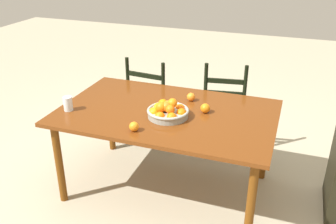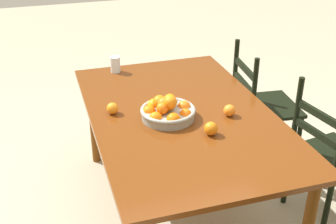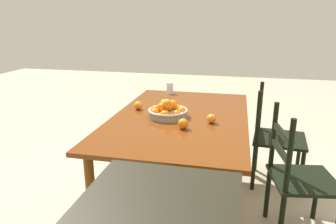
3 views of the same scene
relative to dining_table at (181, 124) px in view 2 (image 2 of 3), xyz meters
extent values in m
plane|color=#B3A98D|center=(0.00, 0.00, -0.67)|extent=(12.00, 12.00, 0.00)
cube|color=#65300F|center=(0.00, 0.00, 0.06)|extent=(1.72, 1.07, 0.03)
cylinder|color=#65350C|center=(-0.77, -0.44, -0.32)|extent=(0.06, 0.06, 0.72)
cylinder|color=#65350C|center=(-0.77, 0.44, -0.32)|extent=(0.06, 0.06, 0.72)
cube|color=black|center=(-0.45, 0.85, -0.22)|extent=(0.50, 0.50, 0.03)
cylinder|color=black|center=(-0.23, 1.03, -0.46)|extent=(0.04, 0.04, 0.44)
cylinder|color=black|center=(-0.62, 1.07, -0.46)|extent=(0.04, 0.04, 0.44)
cylinder|color=black|center=(-0.27, 0.63, -0.46)|extent=(0.04, 0.04, 0.44)
cylinder|color=black|center=(-0.66, 0.67, -0.46)|extent=(0.04, 0.04, 0.44)
cylinder|color=black|center=(-0.27, 0.63, 0.02)|extent=(0.04, 0.04, 0.47)
cylinder|color=black|center=(-0.66, 0.67, 0.02)|extent=(0.04, 0.04, 0.47)
cube|color=black|center=(-0.47, 0.65, -0.02)|extent=(0.36, 0.06, 0.04)
cube|color=black|center=(-0.47, 0.65, 0.10)|extent=(0.36, 0.06, 0.04)
cube|color=black|center=(0.29, 0.93, -0.24)|extent=(0.49, 0.49, 0.03)
cylinder|color=black|center=(0.07, 1.09, -0.46)|extent=(0.04, 0.04, 0.42)
cylinder|color=black|center=(0.50, 0.78, -0.46)|extent=(0.04, 0.04, 0.42)
cylinder|color=black|center=(0.13, 0.72, -0.46)|extent=(0.04, 0.04, 0.42)
cylinder|color=black|center=(0.13, 0.72, 0.02)|extent=(0.04, 0.04, 0.49)
cube|color=black|center=(0.32, 0.75, -0.02)|extent=(0.33, 0.08, 0.04)
cube|color=black|center=(0.32, 0.75, 0.10)|extent=(0.33, 0.08, 0.04)
cylinder|color=#969C92|center=(0.04, -0.09, 0.10)|extent=(0.31, 0.31, 0.05)
torus|color=#969C92|center=(0.04, -0.09, 0.13)|extent=(0.33, 0.33, 0.02)
sphere|color=orange|center=(0.15, -0.10, 0.12)|extent=(0.08, 0.08, 0.08)
sphere|color=orange|center=(0.11, -0.01, 0.12)|extent=(0.07, 0.07, 0.07)
sphere|color=orange|center=(0.02, 0.01, 0.12)|extent=(0.08, 0.08, 0.08)
sphere|color=orange|center=(-0.06, -0.04, 0.12)|extent=(0.07, 0.07, 0.07)
sphere|color=orange|center=(-0.05, -0.15, 0.12)|extent=(0.08, 0.08, 0.08)
sphere|color=orange|center=(0.02, -0.20, 0.12)|extent=(0.08, 0.08, 0.08)
sphere|color=orange|center=(0.10, -0.19, 0.12)|extent=(0.08, 0.08, 0.08)
sphere|color=orange|center=(0.08, -0.09, 0.19)|extent=(0.07, 0.07, 0.07)
sphere|color=orange|center=(-0.01, -0.07, 0.16)|extent=(0.08, 0.08, 0.08)
sphere|color=orange|center=(0.04, -0.10, 0.17)|extent=(0.08, 0.08, 0.08)
sphere|color=orange|center=(0.03, -0.09, 0.16)|extent=(0.07, 0.07, 0.07)
sphere|color=orange|center=(0.04, -0.12, 0.17)|extent=(0.08, 0.08, 0.08)
sphere|color=orange|center=(0.05, -0.09, 0.17)|extent=(0.08, 0.08, 0.08)
sphere|color=orange|center=(0.08, -0.14, 0.16)|extent=(0.07, 0.07, 0.07)
sphere|color=orange|center=(0.00, -0.13, 0.17)|extent=(0.08, 0.08, 0.08)
sphere|color=orange|center=(0.29, 0.07, 0.11)|extent=(0.08, 0.08, 0.08)
sphere|color=orange|center=(0.12, 0.26, 0.11)|extent=(0.07, 0.07, 0.07)
sphere|color=orange|center=(-0.11, -0.39, 0.11)|extent=(0.07, 0.07, 0.07)
cylinder|color=silver|center=(-0.75, -0.25, 0.13)|extent=(0.07, 0.07, 0.12)
camera|label=1|loc=(0.91, -2.54, 1.34)|focal=39.84mm
camera|label=2|loc=(2.22, -0.77, 1.31)|focal=47.05mm
camera|label=3|loc=(2.39, 0.43, 0.85)|focal=33.37mm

